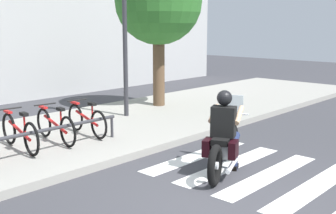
# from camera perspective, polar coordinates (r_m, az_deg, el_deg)

# --- Properties ---
(ground_plane) EXTENTS (48.00, 48.00, 0.00)m
(ground_plane) POSITION_cam_1_polar(r_m,az_deg,el_deg) (6.57, 7.74, -11.84)
(ground_plane) COLOR #38383D
(sidewalk) EXTENTS (24.00, 4.40, 0.15)m
(sidewalk) POSITION_cam_1_polar(r_m,az_deg,el_deg) (9.72, -14.70, -4.08)
(sidewalk) COLOR gray
(sidewalk) RESTS_ON ground
(crosswalk_stripe_1) EXTENTS (2.80, 0.40, 0.01)m
(crosswalk_stripe_1) POSITION_cam_1_polar(r_m,az_deg,el_deg) (7.26, 18.94, -10.07)
(crosswalk_stripe_1) COLOR white
(crosswalk_stripe_1) RESTS_ON ground
(crosswalk_stripe_2) EXTENTS (2.80, 0.40, 0.01)m
(crosswalk_stripe_2) POSITION_cam_1_polar(r_m,az_deg,el_deg) (7.59, 13.36, -8.84)
(crosswalk_stripe_2) COLOR white
(crosswalk_stripe_2) RESTS_ON ground
(crosswalk_stripe_3) EXTENTS (2.80, 0.40, 0.01)m
(crosswalk_stripe_3) POSITION_cam_1_polar(r_m,az_deg,el_deg) (7.98, 8.32, -7.65)
(crosswalk_stripe_3) COLOR white
(crosswalk_stripe_3) RESTS_ON ground
(crosswalk_stripe_4) EXTENTS (2.80, 0.40, 0.01)m
(crosswalk_stripe_4) POSITION_cam_1_polar(r_m,az_deg,el_deg) (8.43, 3.81, -6.54)
(crosswalk_stripe_4) COLOR white
(crosswalk_stripe_4) RESTS_ON ground
(motorcycle) EXTENTS (2.00, 1.00, 1.26)m
(motorcycle) POSITION_cam_1_polar(r_m,az_deg,el_deg) (7.53, 7.61, -5.07)
(motorcycle) COLOR black
(motorcycle) RESTS_ON ground
(rider) EXTENTS (0.75, 0.69, 1.46)m
(rider) POSITION_cam_1_polar(r_m,az_deg,el_deg) (7.36, 7.54, -2.45)
(rider) COLOR black
(rider) RESTS_ON ground
(bicycle_3) EXTENTS (0.48, 1.70, 0.78)m
(bicycle_3) POSITION_cam_1_polar(r_m,az_deg,el_deg) (8.67, -19.22, -3.20)
(bicycle_3) COLOR black
(bicycle_3) RESTS_ON sidewalk
(bicycle_4) EXTENTS (0.48, 1.67, 0.76)m
(bicycle_4) POSITION_cam_1_polar(r_m,az_deg,el_deg) (9.06, -14.82, -2.42)
(bicycle_4) COLOR black
(bicycle_4) RESTS_ON sidewalk
(bicycle_5) EXTENTS (0.48, 1.59, 0.75)m
(bicycle_5) POSITION_cam_1_polar(r_m,az_deg,el_deg) (9.49, -10.81, -1.66)
(bicycle_5) COLOR black
(bicycle_5) RESTS_ON sidewalk
(bike_rack) EXTENTS (4.55, 0.07, 0.49)m
(bike_rack) POSITION_cam_1_polar(r_m,az_deg,el_deg) (8.01, -19.85, -3.91)
(bike_rack) COLOR #333338
(bike_rack) RESTS_ON sidewalk
(street_lamp) EXTENTS (0.28, 0.28, 4.33)m
(street_lamp) POSITION_cam_1_polar(r_m,az_deg,el_deg) (11.18, -5.81, 11.35)
(street_lamp) COLOR #2D2D33
(street_lamp) RESTS_ON ground
(tree_near_rack) EXTENTS (2.53, 2.53, 4.47)m
(tree_near_rack) POSITION_cam_1_polar(r_m,az_deg,el_deg) (12.64, -1.28, 13.84)
(tree_near_rack) COLOR brown
(tree_near_rack) RESTS_ON ground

